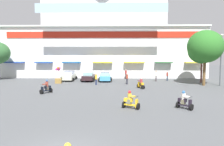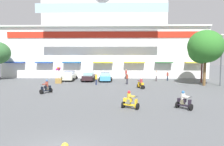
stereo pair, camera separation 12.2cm
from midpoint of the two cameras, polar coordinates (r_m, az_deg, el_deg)
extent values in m
plane|color=#505356|center=(22.53, -5.16, -6.28)|extent=(128.00, 128.00, 0.00)
cube|color=white|center=(45.46, -1.86, 5.33)|extent=(37.70, 12.91, 9.24)
cube|color=white|center=(46.87, -1.84, 15.46)|extent=(23.15, 11.61, 7.25)
cube|color=red|center=(39.11, -2.41, 10.03)|extent=(34.68, 0.12, 1.11)
cube|color=white|center=(39.23, -2.42, 12.31)|extent=(37.70, 0.70, 0.24)
cube|color=#2543A0|center=(42.64, -24.38, 2.58)|extent=(3.47, 1.10, 0.20)
cube|color=#1E449B|center=(40.61, -17.59, 2.69)|extent=(3.01, 1.10, 0.20)
cube|color=#184E88|center=(39.28, -10.70, 2.76)|extent=(3.18, 1.10, 0.20)
cube|color=gold|center=(38.51, -2.56, 2.80)|extent=(3.47, 1.10, 0.20)
cube|color=gold|center=(38.54, 5.74, 2.78)|extent=(3.64, 1.10, 0.20)
cube|color=#316437|center=(39.28, 13.32, 2.72)|extent=(3.00, 1.10, 0.20)
cube|color=gold|center=(40.71, 20.65, 2.60)|extent=(3.10, 1.10, 0.20)
cube|color=#99B7C6|center=(34.55, -3.01, 16.75)|extent=(20.38, 0.08, 1.45)
cylinder|color=brown|center=(32.76, 22.96, 0.20)|extent=(0.40, 0.40, 3.74)
ellipsoid|color=#2B6A25|center=(32.67, 23.18, 6.41)|extent=(4.79, 5.01, 4.51)
cylinder|color=brown|center=(35.94, 22.33, 0.32)|extent=(0.28, 0.28, 3.36)
ellipsoid|color=#2B6D2C|center=(35.83, 22.50, 5.32)|extent=(4.16, 4.41, 3.76)
cube|color=beige|center=(36.70, -11.33, -0.92)|extent=(1.81, 4.42, 0.77)
cube|color=#9EAACB|center=(36.64, -11.35, 0.08)|extent=(1.54, 2.21, 0.51)
cylinder|color=black|center=(38.25, -12.19, -1.22)|extent=(0.60, 0.17, 0.60)
cylinder|color=black|center=(37.89, -9.58, -1.24)|extent=(0.60, 0.17, 0.60)
cylinder|color=black|center=(35.62, -13.18, -1.70)|extent=(0.60, 0.17, 0.60)
cylinder|color=black|center=(35.23, -10.38, -1.73)|extent=(0.60, 0.17, 0.60)
cube|color=black|center=(35.47, -6.28, -1.12)|extent=(1.73, 3.97, 0.69)
cube|color=#8EC1C5|center=(35.41, -6.29, -0.17)|extent=(1.47, 1.99, 0.49)
cylinder|color=black|center=(36.84, -7.31, -1.39)|extent=(0.60, 0.17, 0.60)
cylinder|color=black|center=(36.61, -4.69, -1.40)|extent=(0.60, 0.17, 0.60)
cylinder|color=black|center=(34.44, -7.95, -1.85)|extent=(0.60, 0.17, 0.60)
cylinder|color=black|center=(34.19, -5.16, -1.87)|extent=(0.60, 0.17, 0.60)
cube|color=#4598CF|center=(35.06, -1.92, -1.17)|extent=(1.82, 4.02, 0.68)
cube|color=#93B1CF|center=(35.00, -1.92, -0.25)|extent=(1.50, 2.04, 0.45)
cylinder|color=black|center=(36.33, -3.19, -1.45)|extent=(0.61, 0.19, 0.60)
cylinder|color=black|center=(36.31, -0.60, -1.44)|extent=(0.61, 0.19, 0.60)
cylinder|color=black|center=(33.90, -3.33, -1.92)|extent=(0.61, 0.19, 0.60)
cylinder|color=black|center=(33.88, -0.55, -1.91)|extent=(0.61, 0.19, 0.60)
cylinder|color=black|center=(28.57, 6.87, -3.34)|extent=(0.54, 0.32, 0.52)
cylinder|color=black|center=(27.47, 8.01, -3.70)|extent=(0.54, 0.32, 0.52)
cube|color=gold|center=(28.01, 7.43, -3.39)|extent=(0.64, 1.12, 0.10)
cube|color=gold|center=(27.77, 7.64, -2.80)|extent=(0.52, 0.76, 0.28)
cube|color=gold|center=(28.43, 6.98, -2.98)|extent=(0.35, 0.24, 0.63)
cylinder|color=black|center=(28.39, 6.97, -1.93)|extent=(0.50, 0.22, 0.04)
cube|color=black|center=(27.87, 7.55, -3.02)|extent=(0.40, 0.37, 0.36)
cylinder|color=#9A323C|center=(27.82, 7.56, -2.13)|extent=(0.41, 0.41, 0.51)
sphere|color=silver|center=(27.77, 7.57, -1.38)|extent=(0.25, 0.25, 0.25)
cube|color=#9A323C|center=(28.06, 7.31, -2.01)|extent=(0.47, 0.53, 0.10)
cylinder|color=black|center=(18.25, 19.95, -8.45)|extent=(0.47, 0.47, 0.52)
cylinder|color=black|center=(18.79, 16.76, -7.97)|extent=(0.47, 0.47, 0.52)
cube|color=black|center=(18.49, 18.33, -8.03)|extent=(0.91, 0.93, 0.10)
cube|color=black|center=(18.51, 17.80, -6.79)|extent=(0.67, 0.68, 0.28)
cube|color=black|center=(18.24, 19.64, -7.68)|extent=(0.33, 0.32, 0.69)
cylinder|color=black|center=(18.12, 19.76, -6.00)|extent=(0.40, 0.39, 0.04)
cube|color=#726C50|center=(18.49, 18.04, -7.18)|extent=(0.42, 0.42, 0.36)
cylinder|color=silver|center=(18.41, 18.08, -5.89)|extent=(0.45, 0.45, 0.49)
sphere|color=#2F65A4|center=(18.35, 18.11, -4.80)|extent=(0.25, 0.25, 0.25)
cube|color=silver|center=(18.28, 18.78, -5.90)|extent=(0.55, 0.55, 0.10)
cylinder|color=black|center=(25.14, -18.21, -4.72)|extent=(0.51, 0.41, 0.52)
cylinder|color=black|center=(25.91, -15.93, -4.38)|extent=(0.51, 0.41, 0.52)
cube|color=black|center=(25.51, -17.05, -4.42)|extent=(0.86, 1.09, 0.10)
cube|color=black|center=(25.59, -16.67, -3.54)|extent=(0.65, 0.76, 0.28)
cube|color=black|center=(25.18, -17.99, -4.18)|extent=(0.34, 0.29, 0.67)
cylinder|color=black|center=(25.08, -18.07, -2.97)|extent=(0.45, 0.32, 0.04)
cube|color=#4E463A|center=(25.55, -16.84, -3.83)|extent=(0.42, 0.41, 0.36)
cylinder|color=brown|center=(25.48, -16.87, -2.82)|extent=(0.44, 0.44, 0.56)
sphere|color=#305D9C|center=(25.43, -16.89, -1.95)|extent=(0.25, 0.25, 0.25)
cube|color=brown|center=(25.31, -17.37, -2.82)|extent=(0.53, 0.55, 0.10)
sphere|color=gold|center=(7.69, -12.05, -18.33)|extent=(0.25, 0.25, 0.25)
cylinder|color=black|center=(17.54, 6.69, -8.72)|extent=(0.36, 0.53, 0.52)
cylinder|color=black|center=(18.03, 2.94, -8.31)|extent=(0.36, 0.53, 0.52)
cube|color=gold|center=(17.76, 4.79, -8.33)|extent=(1.11, 0.75, 0.10)
cube|color=gold|center=(17.76, 4.13, -7.05)|extent=(0.76, 0.59, 0.28)
cube|color=gold|center=(17.53, 6.31, -7.92)|extent=(0.27, 0.35, 0.69)
cylinder|color=black|center=(17.40, 6.41, -6.18)|extent=(0.27, 0.48, 0.04)
cube|color=#717057|center=(17.75, 4.42, -7.45)|extent=(0.39, 0.41, 0.36)
cylinder|color=gold|center=(17.66, 4.43, -6.12)|extent=(0.43, 0.43, 0.48)
sphere|color=red|center=(17.60, 4.44, -5.00)|extent=(0.25, 0.25, 0.25)
cube|color=gold|center=(17.55, 5.26, -6.12)|extent=(0.55, 0.50, 0.10)
cylinder|color=black|center=(38.09, 3.56, -0.92)|extent=(0.29, 0.29, 0.89)
cylinder|color=maroon|center=(38.02, 3.57, 0.20)|extent=(0.46, 0.46, 0.60)
sphere|color=tan|center=(37.99, 3.57, 0.81)|extent=(0.22, 0.22, 0.22)
cylinder|color=#24242E|center=(31.61, 3.85, -2.21)|extent=(0.30, 0.30, 0.85)
cylinder|color=#973C2B|center=(31.53, 3.86, -0.96)|extent=(0.48, 0.48, 0.54)
sphere|color=tan|center=(31.49, 3.86, -0.27)|extent=(0.23, 0.23, 0.23)
cylinder|color=#202749|center=(30.96, -4.31, -2.40)|extent=(0.26, 0.26, 0.81)
cylinder|color=gold|center=(30.87, -4.32, -1.08)|extent=(0.41, 0.41, 0.63)
sphere|color=#DBA484|center=(30.83, -4.32, -0.29)|extent=(0.22, 0.22, 0.22)
cylinder|color=#443D3F|center=(35.62, 11.39, -1.46)|extent=(0.21, 0.21, 0.86)
cylinder|color=beige|center=(35.55, 11.42, -0.25)|extent=(0.34, 0.34, 0.64)
sphere|color=tan|center=(35.51, 11.43, 0.44)|extent=(0.23, 0.23, 0.23)
cylinder|color=#1E283A|center=(36.77, 14.21, -1.37)|extent=(0.27, 0.27, 0.78)
cylinder|color=maroon|center=(36.71, 14.23, -0.34)|extent=(0.43, 0.43, 0.55)
sphere|color=tan|center=(36.67, 14.25, 0.24)|extent=(0.20, 0.20, 0.20)
cylinder|color=#474C51|center=(33.24, 26.58, 2.76)|extent=(0.16, 0.16, 6.78)
ellipsoid|color=silver|center=(33.32, 26.82, 8.90)|extent=(0.40, 0.40, 0.28)
cube|color=olive|center=(33.50, -13.99, -2.02)|extent=(0.91, 0.62, 0.75)
cylinder|color=#4C4C4C|center=(33.40, -14.03, -0.36)|extent=(0.04, 0.04, 1.20)
sphere|color=#DE368B|center=(33.23, -13.66, 1.30)|extent=(0.28, 0.28, 0.28)
sphere|color=#EB359C|center=(33.47, -13.90, 0.90)|extent=(0.37, 0.37, 0.37)
sphere|color=orange|center=(33.49, -14.31, 1.16)|extent=(0.30, 0.30, 0.30)
sphere|color=#DB2D99|center=(33.25, -14.49, 0.91)|extent=(0.34, 0.34, 0.34)
sphere|color=#DB5D22|center=(33.05, -14.07, 1.31)|extent=(0.34, 0.34, 0.34)
camera|label=1|loc=(0.06, -90.13, -0.01)|focal=34.81mm
camera|label=2|loc=(0.06, 89.87, 0.01)|focal=34.81mm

